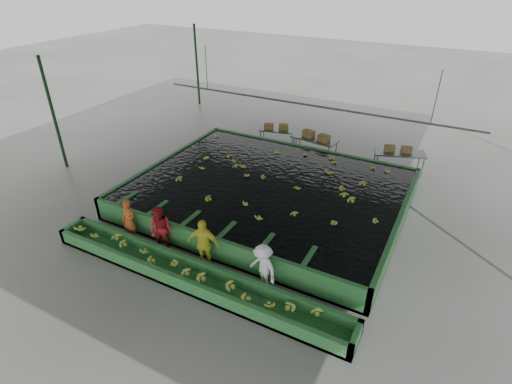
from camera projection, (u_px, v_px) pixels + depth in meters
The scene contains 21 objects.
ground at pixel (250, 222), 14.61m from camera, with size 80.00×80.00×0.00m, color slate.
shed_roof at pixel (248, 85), 12.11m from camera, with size 20.00×22.00×0.04m, color gray.
shed_posts at pixel (249, 160), 13.36m from camera, with size 20.00×22.00×5.00m, color #123216, non-canonical shape.
flotation_tank at pixel (268, 193), 15.54m from camera, with size 10.00×8.00×0.90m, color #2D7034, non-canonical shape.
tank_water at pixel (268, 184), 15.34m from camera, with size 9.70×7.70×0.00m, color black.
sorting_trough at pixel (191, 276), 11.74m from camera, with size 10.00×1.00×0.50m, color #2D7034, non-canonical shape.
cableway_rail at pixel (306, 105), 16.94m from camera, with size 0.08×0.08×14.00m, color #59605B.
rail_hanger_left at pixel (206, 68), 18.47m from camera, with size 0.04×0.04×2.00m, color #59605B.
rail_hanger_right at pixel (436, 98), 14.40m from camera, with size 0.04×0.04×2.00m, color #59605B.
worker_a at pixel (129, 220), 13.34m from camera, with size 0.55×0.36×1.50m, color #C35020.
worker_b at pixel (161, 230), 12.75m from camera, with size 0.80×0.62×1.64m, color #A51A21.
worker_c at pixel (203, 244), 12.07m from camera, with size 1.00×0.42×1.71m, color yellow.
worker_d at pixel (263, 267), 11.30m from camera, with size 0.97×0.56×1.50m, color white.
packing_table_left at pixel (279, 138), 20.46m from camera, with size 1.93×0.77×0.88m, color #59605B, non-canonical shape.
packing_table_mid at pixel (314, 148), 19.18m from camera, with size 2.20×0.88×1.00m, color #59605B, non-canonical shape.
packing_table_right at pixel (398, 162), 17.80m from camera, with size 2.17×0.87×0.99m, color #59605B, non-canonical shape.
box_stack_left at pixel (276, 129), 20.27m from camera, with size 1.23×0.34×0.26m, color olive, non-canonical shape.
box_stack_mid at pixel (316, 139), 18.85m from camera, with size 1.39×0.39×0.30m, color olive, non-canonical shape.
box_stack_right at pixel (398, 151), 17.62m from camera, with size 1.16×0.32×0.25m, color olive, non-canonical shape.
floating_bananas at pixel (277, 175), 15.95m from camera, with size 9.14×6.23×0.12m, color #A8BA40, non-canonical shape.
trough_bananas at pixel (190, 272), 11.66m from camera, with size 8.88×0.59×0.12m, color #A8BA40, non-canonical shape.
Camera 1 is at (5.89, -10.58, 8.25)m, focal length 28.00 mm.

